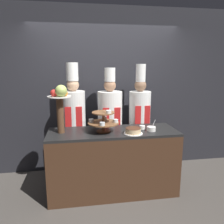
# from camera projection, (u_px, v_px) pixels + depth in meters

# --- Properties ---
(ground_plane) EXTENTS (14.00, 14.00, 0.00)m
(ground_plane) POSITION_uv_depth(u_px,v_px,m) (117.00, 203.00, 2.96)
(ground_plane) COLOR #47423D
(wall_back) EXTENTS (10.00, 0.06, 2.80)m
(wall_back) POSITION_uv_depth(u_px,v_px,m) (105.00, 91.00, 3.81)
(wall_back) COLOR #232328
(wall_back) RESTS_ON ground_plane
(buffet_counter) EXTENTS (1.81, 0.62, 0.93)m
(buffet_counter) POSITION_uv_depth(u_px,v_px,m) (113.00, 162.00, 3.16)
(buffet_counter) COLOR #422819
(buffet_counter) RESTS_ON ground_plane
(tiered_stand) EXTENTS (0.43, 0.43, 0.32)m
(tiered_stand) POSITION_uv_depth(u_px,v_px,m) (104.00, 121.00, 2.99)
(tiered_stand) COLOR brown
(tiered_stand) RESTS_ON buffet_counter
(fruit_pedestal) EXTENTS (0.31, 0.31, 0.66)m
(fruit_pedestal) POSITION_uv_depth(u_px,v_px,m) (60.00, 101.00, 2.88)
(fruit_pedestal) COLOR brown
(fruit_pedestal) RESTS_ON buffet_counter
(cake_round) EXTENTS (0.26, 0.26, 0.08)m
(cake_round) POSITION_uv_depth(u_px,v_px,m) (133.00, 131.00, 2.93)
(cake_round) COLOR white
(cake_round) RESTS_ON buffet_counter
(cup_white) EXTENTS (0.08, 0.08, 0.05)m
(cup_white) POSITION_uv_depth(u_px,v_px,m) (142.00, 127.00, 3.14)
(cup_white) COLOR white
(cup_white) RESTS_ON buffet_counter
(serving_bowl_near) EXTENTS (0.12, 0.12, 0.16)m
(serving_bowl_near) POSITION_uv_depth(u_px,v_px,m) (151.00, 129.00, 3.06)
(serving_bowl_near) COLOR white
(serving_bowl_near) RESTS_ON buffet_counter
(chef_left) EXTENTS (0.36, 0.36, 1.88)m
(chef_left) POSITION_uv_depth(u_px,v_px,m) (74.00, 118.00, 3.44)
(chef_left) COLOR black
(chef_left) RESTS_ON ground_plane
(chef_center_left) EXTENTS (0.39, 0.39, 1.80)m
(chef_center_left) POSITION_uv_depth(u_px,v_px,m) (110.00, 119.00, 3.54)
(chef_center_left) COLOR #38332D
(chef_center_left) RESTS_ON ground_plane
(chef_center_right) EXTENTS (0.35, 0.35, 1.86)m
(chef_center_right) POSITION_uv_depth(u_px,v_px,m) (140.00, 117.00, 3.61)
(chef_center_right) COLOR black
(chef_center_right) RESTS_ON ground_plane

